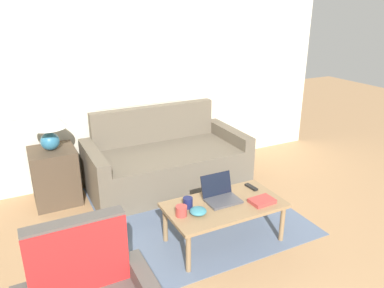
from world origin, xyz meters
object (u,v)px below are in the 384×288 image
object	(u,v)px
cup_navy	(181,211)
coffee_table	(224,208)
couch	(165,162)
laptop	(221,195)
snack_bowl	(198,211)
tv_remote	(251,187)
book_red	(262,201)
table_lamp	(47,121)
cup_yellow	(188,203)

from	to	relation	value
cup_navy	coffee_table	bearing A→B (deg)	0.61
couch	coffee_table	size ratio (longest dim) A/B	1.74
laptop	snack_bowl	world-z (taller)	laptop
couch	laptop	distance (m)	1.26
snack_bowl	tv_remote	world-z (taller)	snack_bowl
snack_bowl	book_red	distance (m)	0.61
table_lamp	cup_navy	world-z (taller)	table_lamp
laptop	cup_navy	bearing A→B (deg)	-168.71
laptop	cup_yellow	size ratio (longest dim) A/B	3.22
cup_yellow	book_red	size ratio (longest dim) A/B	0.42
coffee_table	tv_remote	size ratio (longest dim) A/B	6.90
laptop	coffee_table	bearing A→B (deg)	-94.86
table_lamp	book_red	xyz separation A→B (m)	(1.57, -1.61, -0.53)
table_lamp	laptop	size ratio (longest dim) A/B	1.56
coffee_table	snack_bowl	world-z (taller)	snack_bowl
table_lamp	cup_yellow	size ratio (longest dim) A/B	5.02
tv_remote	laptop	bearing A→B (deg)	-170.89
table_lamp	laptop	distance (m)	1.95
tv_remote	cup_navy	bearing A→B (deg)	-169.73
couch	table_lamp	distance (m)	1.42
coffee_table	tv_remote	distance (m)	0.42
coffee_table	cup_navy	world-z (taller)	cup_navy
snack_bowl	book_red	size ratio (longest dim) A/B	0.66
couch	tv_remote	distance (m)	1.27
cup_navy	laptop	bearing A→B (deg)	11.29
cup_navy	book_red	distance (m)	0.75
laptop	tv_remote	distance (m)	0.39
laptop	snack_bowl	size ratio (longest dim) A/B	2.07
snack_bowl	tv_remote	xyz separation A→B (m)	(0.68, 0.19, -0.02)
coffee_table	cup_yellow	distance (m)	0.34
coffee_table	book_red	size ratio (longest dim) A/B	4.76
cup_navy	cup_yellow	bearing A→B (deg)	41.55
table_lamp	snack_bowl	world-z (taller)	table_lamp
couch	cup_yellow	xyz separation A→B (m)	(-0.31, -1.24, 0.16)
book_red	cup_yellow	bearing A→B (deg)	160.14
snack_bowl	laptop	bearing A→B (deg)	23.08
table_lamp	cup_yellow	xyz separation A→B (m)	(0.94, -1.38, -0.50)
laptop	tv_remote	size ratio (longest dim) A/B	1.98
couch	table_lamp	bearing A→B (deg)	173.70
couch	laptop	size ratio (longest dim) A/B	6.08
table_lamp	coffee_table	distance (m)	2.03
couch	book_red	xyz separation A→B (m)	(0.32, -1.47, 0.13)
couch	cup_navy	xyz separation A→B (m)	(-0.42, -1.34, 0.16)
laptop	book_red	xyz separation A→B (m)	(0.30, -0.22, -0.03)
cup_yellow	coffee_table	bearing A→B (deg)	-16.06
table_lamp	cup_navy	xyz separation A→B (m)	(0.83, -1.48, -0.50)
book_red	tv_remote	size ratio (longest dim) A/B	1.45
laptop	tv_remote	world-z (taller)	laptop
table_lamp	cup_navy	size ratio (longest dim) A/B	4.79
couch	cup_yellow	bearing A→B (deg)	-103.93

